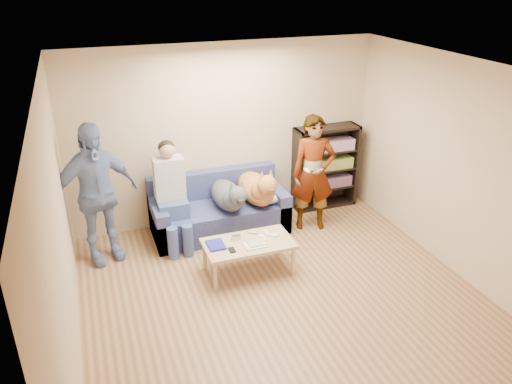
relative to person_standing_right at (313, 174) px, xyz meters
name	(u,v)px	position (x,y,z in m)	size (l,w,h in m)	color
ground	(292,311)	(-1.05, -1.73, -0.84)	(5.00, 5.00, 0.00)	brown
ceiling	(301,78)	(-1.05, -1.73, 1.76)	(5.00, 5.00, 0.00)	white
wall_back	(225,134)	(-1.05, 0.77, 0.46)	(4.50, 4.50, 0.00)	tan
wall_left	(60,246)	(-3.30, -1.73, 0.46)	(5.00, 5.00, 0.00)	tan
wall_right	(475,178)	(1.20, -1.73, 0.46)	(5.00, 5.00, 0.00)	tan
blanket	(268,197)	(-0.62, 0.16, -0.34)	(0.41, 0.34, 0.14)	#B7B8BD
person_standing_right	(313,174)	(0.00, 0.00, 0.00)	(0.61, 0.40, 1.68)	gray
person_standing_left	(96,194)	(-2.94, 0.13, 0.09)	(1.09, 0.45, 1.85)	#6F81B2
held_controller	(307,170)	(-0.20, -0.20, 0.16)	(0.04, 0.11, 0.03)	white
notebook_blue	(216,245)	(-1.65, -0.76, -0.41)	(0.20, 0.26, 0.03)	#1B1C97
papers	(255,245)	(-1.20, -0.91, -0.41)	(0.26, 0.20, 0.01)	silver
magazine	(257,243)	(-1.17, -0.89, -0.40)	(0.22, 0.17, 0.01)	#B3B08F
camera_silver	(236,237)	(-1.37, -0.69, -0.40)	(0.11, 0.06, 0.05)	silver
controller_a	(267,233)	(-0.97, -0.71, -0.41)	(0.04, 0.13, 0.03)	white
controller_b	(275,235)	(-0.89, -0.79, -0.41)	(0.09, 0.06, 0.03)	white
headphone_cup_a	(264,239)	(-1.05, -0.83, -0.41)	(0.07, 0.07, 0.02)	silver
headphone_cup_b	(262,236)	(-1.05, -0.75, -0.41)	(0.07, 0.07, 0.02)	white
pen_orange	(251,248)	(-1.27, -0.97, -0.42)	(0.01, 0.01, 0.14)	#D25B1D
pen_black	(253,233)	(-1.13, -0.63, -0.42)	(0.01, 0.01, 0.14)	black
wallet	(232,250)	(-1.50, -0.93, -0.41)	(0.07, 0.12, 0.01)	black
sofa	(219,212)	(-1.30, 0.36, -0.56)	(1.90, 0.85, 0.82)	#515B93
person_seated	(171,191)	(-1.98, 0.24, -0.07)	(0.40, 0.73, 1.47)	#3E6088
dog_gray	(229,196)	(-1.21, 0.14, -0.21)	(0.40, 1.24, 0.57)	#4C4D56
dog_tan	(258,188)	(-0.77, 0.18, -0.19)	(0.44, 1.18, 0.64)	#BD613A
coffee_table	(248,245)	(-1.25, -0.81, -0.47)	(1.10, 0.60, 0.42)	tan
bookshelf	(325,165)	(0.50, 0.60, -0.16)	(1.00, 0.34, 1.30)	black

